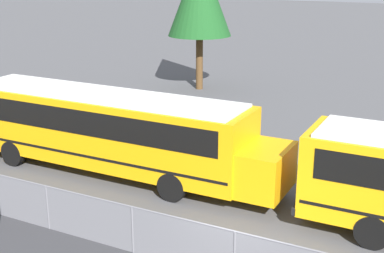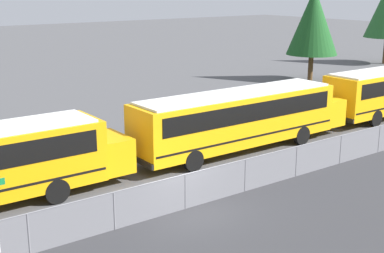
{
  "view_description": "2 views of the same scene",
  "coord_description": "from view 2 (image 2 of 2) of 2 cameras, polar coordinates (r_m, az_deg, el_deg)",
  "views": [
    {
      "loc": [
        4.49,
        -11.05,
        7.83
      ],
      "look_at": [
        -3.45,
        4.35,
        2.45
      ],
      "focal_mm": 50.0,
      "sensor_mm": 36.0,
      "label": 1
    },
    {
      "loc": [
        -11.07,
        -15.57,
        8.36
      ],
      "look_at": [
        2.96,
        3.59,
        2.06
      ],
      "focal_mm": 50.0,
      "sensor_mm": 36.0,
      "label": 2
    }
  ],
  "objects": [
    {
      "name": "ground_plane",
      "position": [
        20.86,
        -0.73,
        -8.77
      ],
      "size": [
        200.0,
        200.0,
        0.0
      ],
      "primitive_type": "plane",
      "color": "#4C4C4F"
    },
    {
      "name": "school_bus_4",
      "position": [
        27.59,
        5.3,
        1.18
      ],
      "size": [
        13.23,
        2.58,
        3.12
      ],
      "color": "#EDA80F",
      "rests_on": "ground_plane"
    },
    {
      "name": "tree_0",
      "position": [
        48.94,
        12.8,
        10.89
      ],
      "size": [
        4.5,
        4.5,
        8.22
      ],
      "color": "#51381E",
      "rests_on": "ground_plane"
    },
    {
      "name": "fence",
      "position": [
        20.57,
        -0.73,
        -6.9
      ],
      "size": [
        122.31,
        0.07,
        1.44
      ],
      "color": "#9EA0A5",
      "rests_on": "ground_plane"
    }
  ]
}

